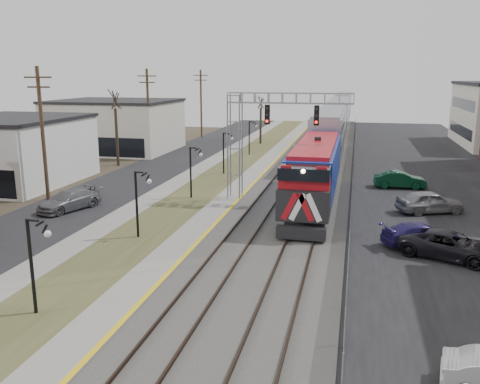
% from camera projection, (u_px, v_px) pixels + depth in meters
% --- Properties ---
extents(street_west, '(7.00, 120.00, 0.04)m').
position_uv_depth(street_west, '(139.00, 176.00, 47.75)').
color(street_west, black).
rests_on(street_west, ground).
extents(sidewalk, '(2.00, 120.00, 0.08)m').
position_uv_depth(sidewalk, '(184.00, 178.00, 46.77)').
color(sidewalk, gray).
rests_on(sidewalk, ground).
extents(grass_median, '(4.00, 120.00, 0.06)m').
position_uv_depth(grass_median, '(215.00, 180.00, 46.12)').
color(grass_median, '#444625').
rests_on(grass_median, ground).
extents(platform, '(2.00, 120.00, 0.24)m').
position_uv_depth(platform, '(248.00, 180.00, 45.45)').
color(platform, gray).
rests_on(platform, ground).
extents(ballast_bed, '(8.00, 120.00, 0.20)m').
position_uv_depth(ballast_bed, '(303.00, 183.00, 44.37)').
color(ballast_bed, '#595651').
rests_on(ballast_bed, ground).
extents(parking_lot, '(16.00, 120.00, 0.04)m').
position_uv_depth(parking_lot, '(449.00, 191.00, 41.80)').
color(parking_lot, black).
rests_on(parking_lot, ground).
extents(platform_edge, '(0.24, 120.00, 0.01)m').
position_uv_depth(platform_edge, '(257.00, 180.00, 45.23)').
color(platform_edge, gold).
rests_on(platform_edge, platform).
extents(track_near, '(1.58, 120.00, 0.15)m').
position_uv_depth(track_near, '(281.00, 180.00, 44.77)').
color(track_near, '#2D2119').
rests_on(track_near, ballast_bed).
extents(track_far, '(1.58, 120.00, 0.15)m').
position_uv_depth(track_far, '(321.00, 182.00, 44.01)').
color(track_far, '#2D2119').
rests_on(track_far, ballast_bed).
extents(train, '(3.00, 85.85, 5.33)m').
position_uv_depth(train, '(336.00, 122.00, 70.26)').
color(train, navy).
rests_on(train, ground).
extents(signal_gantry, '(9.00, 1.07, 8.15)m').
position_uv_depth(signal_gantry, '(258.00, 128.00, 37.07)').
color(signal_gantry, gray).
rests_on(signal_gantry, ground).
extents(lampposts, '(0.14, 62.14, 4.00)m').
position_uv_depth(lampposts, '(139.00, 204.00, 29.80)').
color(lampposts, black).
rests_on(lampposts, ground).
extents(utility_poles, '(0.28, 80.28, 10.00)m').
position_uv_depth(utility_poles, '(43.00, 135.00, 37.77)').
color(utility_poles, '#4C3823').
rests_on(utility_poles, ground).
extents(fence, '(0.04, 120.00, 1.60)m').
position_uv_depth(fence, '(353.00, 178.00, 43.31)').
color(fence, gray).
rests_on(fence, ground).
extents(bare_trees, '(12.30, 42.30, 5.95)m').
position_uv_depth(bare_trees, '(143.00, 142.00, 51.10)').
color(bare_trees, '#382D23').
rests_on(bare_trees, ground).
extents(car_lot_c, '(5.60, 4.14, 1.41)m').
position_uv_depth(car_lot_c, '(450.00, 246.00, 26.40)').
color(car_lot_c, black).
rests_on(car_lot_c, ground).
extents(car_lot_d, '(4.81, 3.49, 1.29)m').
position_uv_depth(car_lot_d, '(421.00, 235.00, 28.39)').
color(car_lot_d, '#1D164D').
rests_on(car_lot_d, ground).
extents(car_lot_e, '(4.92, 3.37, 1.56)m').
position_uv_depth(car_lot_e, '(430.00, 202.00, 35.10)').
color(car_lot_e, gray).
rests_on(car_lot_e, ground).
extents(car_lot_f, '(4.35, 1.72, 1.41)m').
position_uv_depth(car_lot_f, '(400.00, 180.00, 42.75)').
color(car_lot_f, '#0B3921').
rests_on(car_lot_f, ground).
extents(car_street_b, '(3.50, 5.20, 1.40)m').
position_uv_depth(car_street_b, '(69.00, 201.00, 35.87)').
color(car_street_b, slate).
rests_on(car_street_b, ground).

